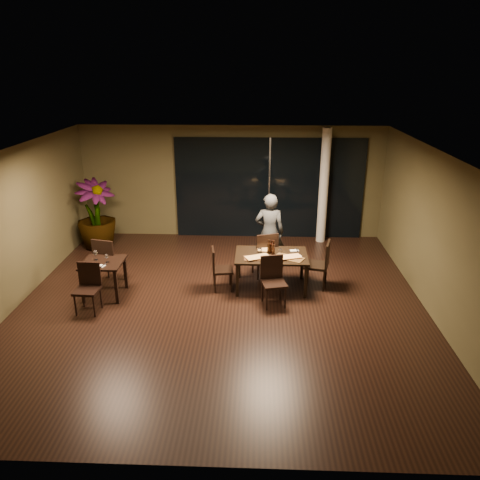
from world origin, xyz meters
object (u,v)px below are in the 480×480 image
chair_main_near (273,278)px  chair_main_left (219,267)px  chair_side_far (107,259)px  chair_side_near (88,285)px  diner (269,232)px  bottle_a (269,247)px  chair_main_right (321,262)px  potted_plant (96,215)px  bottle_c (271,247)px  main_table (271,258)px  bottle_b (273,248)px  side_table (103,267)px  chair_main_far (265,252)px

chair_main_near → chair_main_left: 1.25m
chair_side_far → chair_side_near: chair_side_far is taller
diner → bottle_a: bearing=90.5°
chair_main_right → potted_plant: bearing=-97.0°
chair_side_near → bottle_c: size_ratio=3.29×
bottle_c → chair_main_left: bearing=-169.1°
main_table → bottle_b: (0.04, 0.00, 0.23)m
side_table → diner: 3.69m
chair_main_left → potted_plant: 4.03m
main_table → chair_main_left: 1.11m
chair_side_far → bottle_c: 3.49m
chair_main_left → chair_side_far: (-2.38, 0.13, 0.08)m
diner → bottle_a: diner is taller
chair_main_right → chair_side_far: 4.52m
side_table → bottle_a: size_ratio=2.59×
side_table → bottle_c: (3.40, 0.58, 0.27)m
main_table → chair_main_left: chair_main_left is taller
chair_main_right → potted_plant: size_ratio=0.58×
main_table → chair_main_right: size_ratio=1.46×
side_table → bottle_a: (3.35, 0.56, 0.28)m
chair_side_far → chair_side_near: bearing=102.3°
chair_main_left → chair_main_right: chair_main_right is taller
potted_plant → chair_main_far: bearing=-21.0°
chair_side_near → bottle_b: (3.54, 1.11, 0.37)m
diner → side_table: bearing=25.7°
main_table → chair_side_far: 3.48m
bottle_a → chair_main_far: bearing=97.9°
main_table → bottle_a: bottle_a is taller
diner → bottle_c: 0.87m
bottle_b → chair_main_left: bearing=-173.4°
potted_plant → bottle_c: 4.86m
chair_main_right → bottle_c: bearing=-77.1°
side_table → chair_side_far: size_ratio=0.75×
diner → bottle_c: diner is taller
chair_main_near → chair_main_left: (-1.11, 0.57, -0.03)m
chair_main_near → diner: 1.69m
chair_main_left → diner: size_ratio=0.51×
chair_main_far → chair_main_right: chair_main_far is taller
chair_side_far → diner: 3.59m
chair_main_left → diner: bearing=-53.3°
chair_main_near → bottle_b: bearing=75.1°
chair_main_near → bottle_c: bearing=78.2°
chair_main_right → chair_main_near: bearing=-39.6°
chair_side_far → bottle_b: (3.51, 0.00, 0.31)m
main_table → bottle_a: bearing=129.6°
chair_main_near → bottle_b: size_ratio=3.12×
bottle_a → chair_side_far: bearing=-179.0°
side_table → chair_side_near: chair_side_near is taller
main_table → side_table: size_ratio=1.88×
chair_main_left → chair_main_right: (2.14, 0.19, 0.06)m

